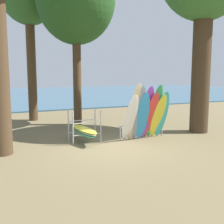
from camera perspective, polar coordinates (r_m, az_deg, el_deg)
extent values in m
plane|color=brown|center=(9.68, 0.64, -7.55)|extent=(80.00, 80.00, 0.00)
cube|color=#38607A|center=(37.44, -18.50, 3.57)|extent=(80.00, 36.00, 0.10)
cylinder|color=#42301E|center=(12.65, 18.44, 9.26)|extent=(0.81, 0.81, 5.94)
cylinder|color=#4C3823|center=(15.87, -16.74, 9.28)|extent=(0.50, 0.50, 6.12)
cylinder|color=#4C3823|center=(13.98, -7.43, 7.71)|extent=(0.42, 0.42, 5.11)
ellipsoid|color=white|center=(10.31, 3.85, -1.29)|extent=(0.58, 0.91, 1.87)
ellipsoid|color=#C6B289|center=(10.38, 4.76, -0.11)|extent=(0.52, 0.81, 2.27)
ellipsoid|color=gray|center=(10.49, 5.64, -0.25)|extent=(0.52, 0.78, 2.19)
ellipsoid|color=#2D8ED1|center=(10.62, 6.49, -0.91)|extent=(0.60, 0.79, 1.92)
ellipsoid|color=purple|center=(10.71, 7.34, -0.18)|extent=(0.54, 0.78, 2.17)
ellipsoid|color=red|center=(10.83, 8.16, -0.75)|extent=(0.53, 0.90, 1.92)
ellipsoid|color=#339E56|center=(10.92, 8.98, 0.08)|extent=(0.56, 0.87, 2.22)
ellipsoid|color=yellow|center=(11.07, 9.76, -0.88)|extent=(0.57, 0.87, 1.82)
ellipsoid|color=#38B2AD|center=(11.17, 10.54, -0.51)|extent=(0.57, 0.81, 1.94)
cylinder|color=#9EA0A5|center=(10.68, 1.77, -4.56)|extent=(0.04, 0.04, 0.55)
cylinder|color=#9EA0A5|center=(11.63, 10.60, -3.67)|extent=(0.04, 0.04, 0.55)
cylinder|color=#9EA0A5|center=(11.07, 6.39, -2.72)|extent=(2.12, 0.10, 0.04)
cylinder|color=#9EA0A5|center=(9.93, -8.32, -3.52)|extent=(0.05, 0.05, 1.25)
cylinder|color=#9EA0A5|center=(10.29, -2.42, -3.05)|extent=(0.05, 0.05, 1.25)
cylinder|color=#9EA0A5|center=(10.50, -9.24, -2.93)|extent=(0.05, 0.05, 1.25)
cylinder|color=#9EA0A5|center=(10.84, -3.63, -2.50)|extent=(0.05, 0.05, 1.25)
cylinder|color=#9EA0A5|center=(10.15, -5.30, -4.81)|extent=(1.10, 0.04, 0.04)
cylinder|color=#9EA0A5|center=(10.07, -5.33, -2.31)|extent=(1.10, 0.04, 0.04)
cylinder|color=#9EA0A5|center=(10.71, -6.37, -4.16)|extent=(1.10, 0.04, 0.04)
cylinder|color=#9EA0A5|center=(10.63, -6.40, -1.79)|extent=(1.10, 0.04, 0.04)
ellipsoid|color=#339E56|center=(10.41, -6.10, -4.24)|extent=(0.52, 2.10, 0.06)
ellipsoid|color=white|center=(10.41, -5.89, -3.90)|extent=(0.52, 2.10, 0.06)
ellipsoid|color=yellow|center=(10.39, -5.98, -3.58)|extent=(0.62, 2.13, 0.06)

